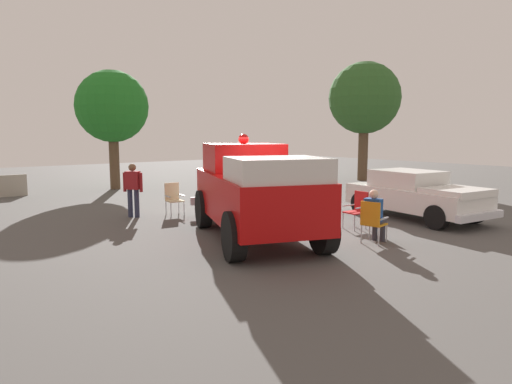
# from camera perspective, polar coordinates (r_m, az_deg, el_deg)

# --- Properties ---
(ground_plane) EXTENTS (60.00, 60.00, 0.00)m
(ground_plane) POSITION_cam_1_polar(r_m,az_deg,el_deg) (11.75, 2.77, -5.36)
(ground_plane) COLOR #514F4C
(vintage_fire_truck) EXTENTS (4.17, 6.33, 2.59)m
(vintage_fire_truck) POSITION_cam_1_polar(r_m,az_deg,el_deg) (11.24, -0.34, 0.26)
(vintage_fire_truck) COLOR black
(vintage_fire_truck) RESTS_ON ground
(classic_hot_rod) EXTENTS (2.35, 4.54, 1.46)m
(classic_hot_rod) POSITION_cam_1_polar(r_m,az_deg,el_deg) (14.62, 19.57, -0.28)
(classic_hot_rod) COLOR black
(classic_hot_rod) RESTS_ON ground
(lawn_chair_near_truck) EXTENTS (0.60, 0.60, 1.02)m
(lawn_chair_near_truck) POSITION_cam_1_polar(r_m,az_deg,el_deg) (10.97, 14.52, -3.37)
(lawn_chair_near_truck) COLOR #B7BABF
(lawn_chair_near_truck) RESTS_ON ground
(lawn_chair_by_car) EXTENTS (0.53, 0.55, 1.02)m
(lawn_chair_by_car) POSITION_cam_1_polar(r_m,az_deg,el_deg) (12.67, 12.80, -1.88)
(lawn_chair_by_car) COLOR #B7BABF
(lawn_chair_by_car) RESTS_ON ground
(lawn_chair_spare) EXTENTS (0.56, 0.55, 1.02)m
(lawn_chair_spare) POSITION_cam_1_polar(r_m,az_deg,el_deg) (14.72, -10.44, -0.54)
(lawn_chair_spare) COLOR #B7BABF
(lawn_chair_spare) RESTS_ON ground
(spectator_seated) EXTENTS (0.60, 0.49, 1.29)m
(spectator_seated) POSITION_cam_1_polar(r_m,az_deg,el_deg) (11.07, 14.82, -2.71)
(spectator_seated) COLOR #383842
(spectator_seated) RESTS_ON ground
(spectator_standing) EXTENTS (0.50, 0.54, 1.68)m
(spectator_standing) POSITION_cam_1_polar(r_m,az_deg,el_deg) (14.46, -15.33, 0.68)
(spectator_standing) COLOR #2D334C
(spectator_standing) RESTS_ON ground
(oak_tree_left) EXTENTS (3.89, 3.89, 6.46)m
(oak_tree_left) POSITION_cam_1_polar(r_m,az_deg,el_deg) (25.72, 13.60, 11.42)
(oak_tree_left) COLOR brown
(oak_tree_left) RESTS_ON ground
(oak_tree_right) EXTENTS (3.30, 3.30, 5.49)m
(oak_tree_right) POSITION_cam_1_polar(r_m,az_deg,el_deg) (22.09, -17.76, 10.21)
(oak_tree_right) COLOR brown
(oak_tree_right) RESTS_ON ground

